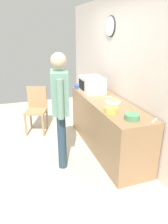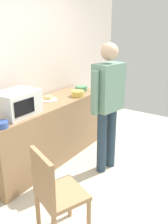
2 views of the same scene
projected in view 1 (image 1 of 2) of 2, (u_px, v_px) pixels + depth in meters
The scene contains 12 objects.
ground_plane at pixel (37, 153), 3.75m from camera, with size 6.00×6.00×0.00m, color beige.
back_wall at pixel (123, 74), 3.77m from camera, with size 5.40×0.13×2.60m.
kitchen_counter at pixel (106, 125), 3.79m from camera, with size 2.17×0.62×0.90m, color #93704C.
microwave at pixel (92, 85), 4.07m from camera, with size 0.50×0.39×0.30m.
sandwich_plate at pixel (113, 101), 3.55m from camera, with size 0.27×0.27×0.07m.
salad_bowl at pixel (132, 117), 2.87m from camera, with size 0.21×0.21×0.08m, color #4C8E60.
cereal_bowl at pixel (111, 110), 3.10m from camera, with size 0.20×0.20×0.09m, color gold.
mixing_bowl at pixel (78, 87), 4.40m from camera, with size 0.16×0.16×0.07m, color #33519E.
fork_utensil at pixel (155, 120), 2.84m from camera, with size 0.17×0.02×0.01m, color silver.
spoon_utensil at pixel (108, 97), 3.83m from camera, with size 0.17×0.02×0.01m, color silver.
person_standing at pixel (60, 103), 3.11m from camera, with size 0.58×0.31×1.75m.
wooden_chair at pixel (37, 107), 4.41m from camera, with size 0.52×0.52×0.94m.
Camera 1 is at (3.33, -0.28, 2.03)m, focal length 34.29 mm.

